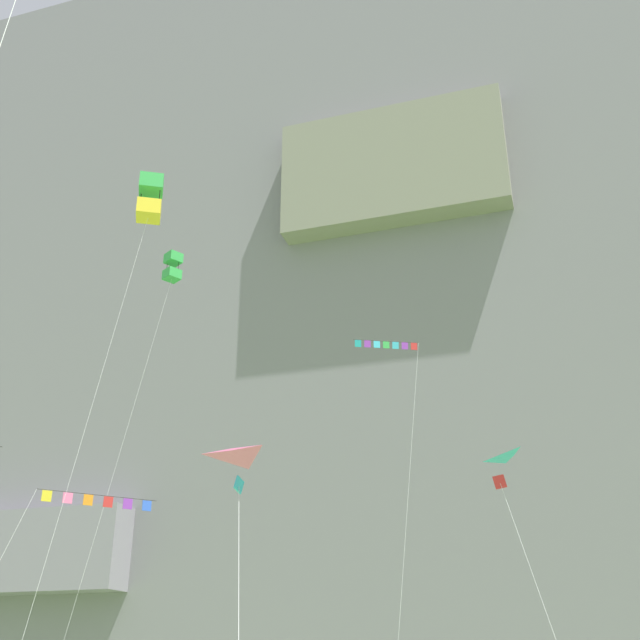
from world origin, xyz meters
The scene contains 7 objects.
cliff_face centered at (-0.01, 63.55, 31.56)m, with size 180.00×27.08×63.17m.
kite_box_mid_left centered at (-7.81, 31.42, 23.39)m, with size 1.63×5.46×24.53m.
kite_delta_high_left centered at (6.67, 31.69, 9.05)m, with size 3.71×3.96×9.32m.
kite_banner_mid_center centered at (2.03, 37.56, 15.42)m, with size 2.88×2.91×17.36m.
kite_banner_upper_mid centered at (-8.57, 30.54, 8.65)m, with size 4.42×6.95×9.35m.
kite_delta_high_center centered at (1.47, 22.67, 7.23)m, with size 3.01×5.63×7.59m.
kite_box_high_right centered at (-10.50, 38.76, 23.83)m, with size 2.97×4.45×24.72m.
Camera 1 is at (9.51, 3.82, 2.99)m, focal length 44.12 mm.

